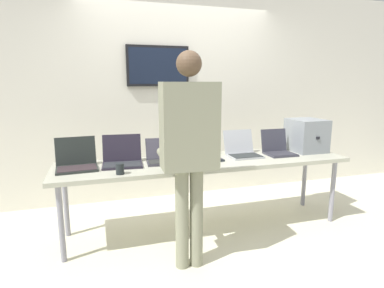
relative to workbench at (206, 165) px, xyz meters
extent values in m
cube|color=beige|center=(0.00, 0.00, -0.72)|extent=(8.00, 8.00, 0.04)
cube|color=silver|center=(0.00, 1.13, 0.68)|extent=(8.00, 0.06, 2.75)
cube|color=black|center=(-0.27, 1.08, 1.04)|extent=(0.79, 0.05, 0.50)
cube|color=#151D2F|center=(-0.27, 1.06, 1.04)|extent=(0.73, 0.02, 0.44)
cube|color=#B0B09B|center=(0.00, 0.00, 0.03)|extent=(3.00, 0.70, 0.04)
cylinder|color=gray|center=(-1.40, -0.25, -0.34)|extent=(0.05, 0.05, 0.71)
cylinder|color=gray|center=(1.40, -0.25, -0.34)|extent=(0.05, 0.05, 0.71)
cylinder|color=gray|center=(-1.40, 0.25, -0.34)|extent=(0.05, 0.05, 0.71)
cylinder|color=gray|center=(1.40, 0.25, -0.34)|extent=(0.05, 0.05, 0.71)
cube|color=gray|center=(1.27, 0.10, 0.23)|extent=(0.36, 0.40, 0.37)
cube|color=black|center=(1.27, -0.11, 0.23)|extent=(0.04, 0.01, 0.03)
cube|color=#232826|center=(-1.25, 0.00, 0.06)|extent=(0.38, 0.30, 0.02)
cube|color=#33282B|center=(-1.25, -0.01, 0.07)|extent=(0.35, 0.24, 0.00)
cube|color=#232826|center=(-1.27, 0.16, 0.20)|extent=(0.37, 0.09, 0.26)
cube|color=black|center=(-1.27, 0.16, 0.20)|extent=(0.34, 0.07, 0.23)
cube|color=#25202D|center=(-0.84, 0.02, 0.06)|extent=(0.40, 0.30, 0.02)
cube|color=#2A2C30|center=(-0.85, 0.01, 0.07)|extent=(0.36, 0.25, 0.00)
cube|color=#25202D|center=(-0.83, 0.18, 0.20)|extent=(0.38, 0.10, 0.26)
cube|color=#2B6533|center=(-0.83, 0.19, 0.20)|extent=(0.35, 0.08, 0.23)
cube|color=#36343F|center=(-0.43, 0.01, 0.06)|extent=(0.37, 0.26, 0.02)
cube|color=#2D2E2C|center=(-0.43, 0.00, 0.07)|extent=(0.34, 0.20, 0.00)
cube|color=#36343F|center=(-0.42, 0.18, 0.17)|extent=(0.36, 0.15, 0.20)
cube|color=white|center=(-0.42, 0.18, 0.17)|extent=(0.33, 0.12, 0.17)
cube|color=#20272D|center=(0.00, 0.00, 0.06)|extent=(0.33, 0.26, 0.02)
cube|color=#34323A|center=(0.00, -0.01, 0.07)|extent=(0.30, 0.20, 0.00)
cube|color=#20272D|center=(-0.02, 0.16, 0.18)|extent=(0.32, 0.11, 0.22)
cube|color=#B1D2F4|center=(-0.02, 0.16, 0.18)|extent=(0.29, 0.10, 0.19)
cube|color=#ABAEB4|center=(0.45, 0.02, 0.06)|extent=(0.35, 0.27, 0.02)
cube|color=#272B2B|center=(0.45, 0.00, 0.07)|extent=(0.32, 0.22, 0.00)
cube|color=#ABAEB4|center=(0.45, 0.19, 0.19)|extent=(0.34, 0.09, 0.25)
cube|color=white|center=(0.45, 0.19, 0.19)|extent=(0.32, 0.07, 0.22)
cube|color=#353541|center=(0.87, -0.01, 0.06)|extent=(0.31, 0.26, 0.02)
cube|color=#302F38|center=(0.87, -0.02, 0.07)|extent=(0.29, 0.21, 0.00)
cube|color=#353541|center=(0.87, 0.14, 0.19)|extent=(0.31, 0.07, 0.25)
cube|color=navy|center=(0.87, 0.15, 0.19)|extent=(0.28, 0.05, 0.22)
cylinder|color=gray|center=(-0.43, -0.63, -0.27)|extent=(0.12, 0.12, 0.86)
cylinder|color=gray|center=(-0.31, -0.63, -0.27)|extent=(0.12, 0.12, 0.86)
cube|color=gray|center=(-0.37, -0.63, 0.50)|extent=(0.45, 0.28, 0.68)
sphere|color=brown|center=(-0.37, -0.63, 0.98)|extent=(0.20, 0.20, 0.20)
cylinder|color=gray|center=(-0.52, -0.33, 0.21)|extent=(0.09, 0.32, 0.07)
cylinder|color=gray|center=(-0.19, -0.35, 0.21)|extent=(0.09, 0.32, 0.07)
cylinder|color=#1F2527|center=(-0.89, -0.25, 0.10)|extent=(0.07, 0.07, 0.10)
camera|label=1|loc=(-1.07, -3.00, 0.84)|focal=29.73mm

